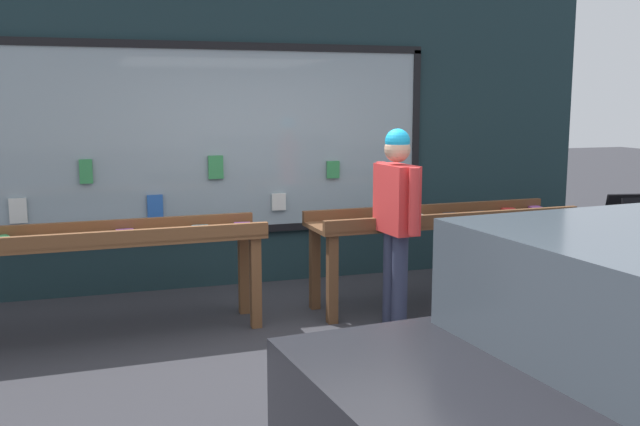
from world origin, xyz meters
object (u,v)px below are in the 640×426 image
display_table_left (106,247)px  display_table_right (442,227)px  person_browsing (396,211)px  small_dog (454,295)px  sandwich_board_sign (634,240)px

display_table_left → display_table_right: size_ratio=1.00×
person_browsing → small_dog: bearing=-113.7°
display_table_right → person_browsing: (-0.72, -0.51, 0.27)m
person_browsing → sandwich_board_sign: 3.11m
small_dog → sandwich_board_sign: 2.61m
display_table_left → sandwich_board_sign: size_ratio=2.75×
display_table_right → small_dog: bearing=-107.9°
display_table_left → person_browsing: (2.45, -0.51, 0.27)m
person_browsing → sandwich_board_sign: bearing=-86.3°
display_table_right → small_dog: (-0.22, -0.68, -0.49)m
display_table_left → display_table_right: 3.17m
display_table_left → sandwich_board_sign: 5.48m
display_table_right → sandwich_board_sign: 2.32m
person_browsing → small_dog: person_browsing is taller
display_table_right → display_table_left: bearing=-180.0°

